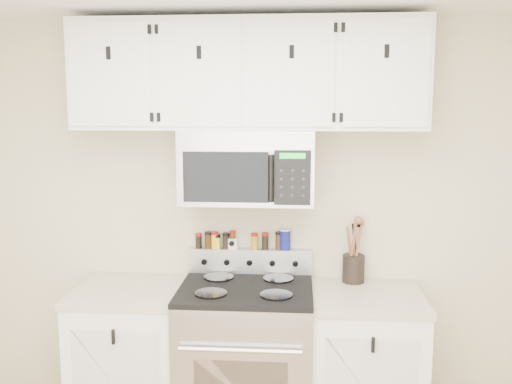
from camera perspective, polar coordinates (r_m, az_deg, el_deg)
back_wall at (r=3.54m, az=-0.54°, el=-3.20°), size 3.50×0.01×2.50m
range at (r=3.49m, az=-0.98°, el=-16.67°), size 0.76×0.65×1.10m
base_cabinet_left at (r=3.64m, az=-12.27°, el=-16.17°), size 0.64×0.62×0.92m
base_cabinet_right at (r=3.53m, az=10.80°, el=-16.97°), size 0.64×0.62×0.92m
microwave at (r=3.30m, az=-0.82°, el=2.58°), size 0.76×0.44×0.42m
upper_cabinets at (r=3.31m, az=-0.81°, el=11.63°), size 2.00×0.35×0.62m
utensil_crock at (r=3.52m, az=9.72°, el=-7.33°), size 0.13×0.13×0.39m
kitchen_timer at (r=3.55m, az=-2.40°, el=-5.15°), size 0.07×0.06×0.07m
salt_canister at (r=3.52m, az=2.90°, el=-4.74°), size 0.07×0.07×0.13m
spice_jar_0 at (r=3.57m, az=-5.76°, el=-4.84°), size 0.04×0.04×0.09m
spice_jar_1 at (r=3.56m, az=-4.79°, el=-4.79°), size 0.05×0.05×0.10m
spice_jar_2 at (r=3.56m, az=-4.14°, el=-4.80°), size 0.05×0.05×0.10m
spice_jar_3 at (r=3.56m, az=-3.92°, el=-4.95°), size 0.04×0.04×0.09m
spice_jar_4 at (r=3.55m, az=-3.02°, el=-4.87°), size 0.04×0.04×0.10m
spice_jar_5 at (r=3.54m, az=-2.34°, el=-4.77°), size 0.04×0.04×0.11m
spice_jar_6 at (r=3.53m, az=-0.15°, el=-4.92°), size 0.04×0.04×0.10m
spice_jar_7 at (r=3.52m, az=0.92°, el=-4.91°), size 0.04×0.04×0.10m
spice_jar_8 at (r=3.52m, az=2.28°, el=-4.87°), size 0.04×0.04×0.11m
spice_jar_9 at (r=3.52m, az=2.69°, el=-4.98°), size 0.04×0.04×0.10m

